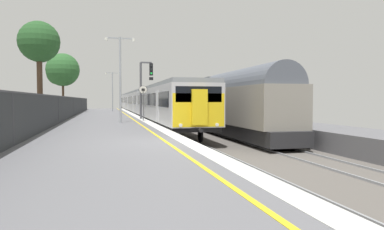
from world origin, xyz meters
TOP-DOWN VIEW (x-y plane):
  - ground at (2.64, 0.00)m, footprint 17.40×110.00m
  - commuter_train_at_platform at (2.10, 34.40)m, footprint 2.83×60.07m
  - freight_train_adjacent_track at (6.10, 27.99)m, footprint 2.60×51.10m
  - signal_gantry at (0.64, 16.52)m, footprint 1.10×0.24m
  - speed_limit_sign at (0.25, 13.76)m, footprint 0.59×0.08m
  - platform_lamp_mid at (-1.48, 11.83)m, footprint 2.00×0.20m
  - platform_lamp_far at (-1.48, 37.62)m, footprint 2.00×0.20m
  - platform_back_fence at (-5.45, 0.00)m, footprint 0.07×99.00m
  - background_tree_left at (-7.59, 18.26)m, footprint 3.26×3.26m
  - background_tree_centre at (-7.89, 36.06)m, footprint 4.23×4.23m

SIDE VIEW (x-z plane):
  - ground at x=2.64m, z-range -1.21..0.00m
  - platform_back_fence at x=-5.45m, z-range 0.04..1.86m
  - commuter_train_at_platform at x=2.10m, z-range -0.64..3.17m
  - freight_train_adjacent_track at x=6.10m, z-range -0.80..3.63m
  - speed_limit_sign at x=0.25m, z-range 0.36..2.95m
  - signal_gantry at x=0.64m, z-range 0.59..5.24m
  - platform_lamp_far at x=-1.48m, z-range 0.50..5.87m
  - platform_lamp_mid at x=-1.48m, z-range 0.51..6.29m
  - background_tree_centre at x=-7.89m, z-range 1.54..9.10m
  - background_tree_left at x=-7.59m, z-range 2.11..9.96m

